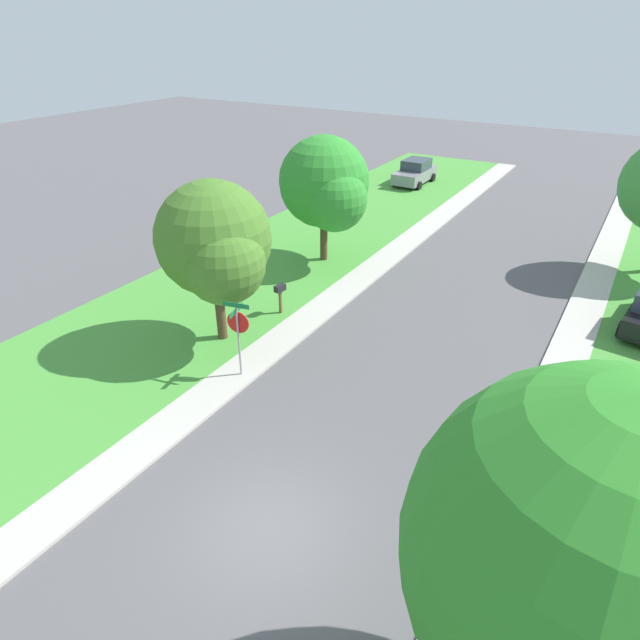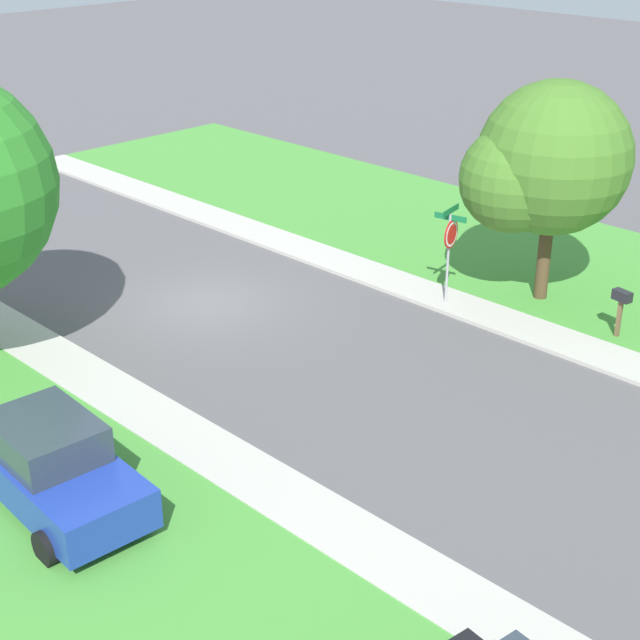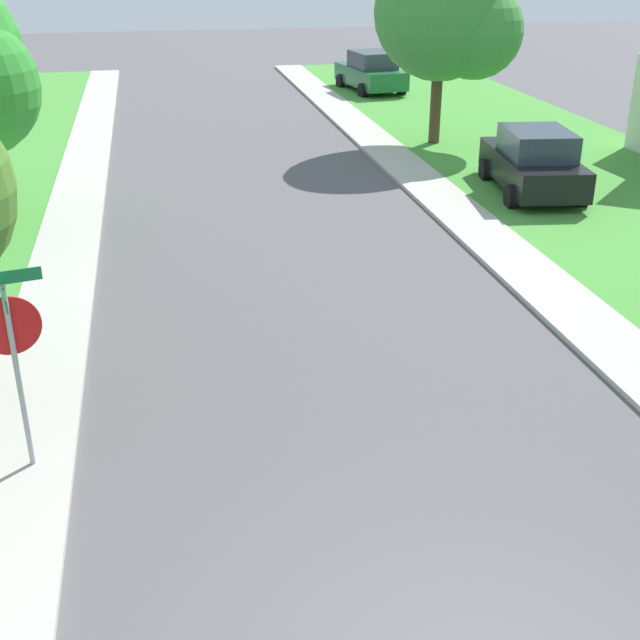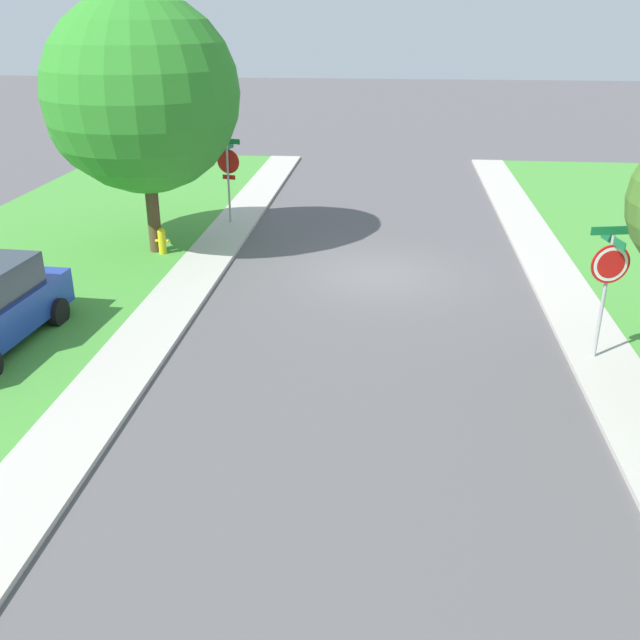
{
  "view_description": "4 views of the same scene",
  "coord_description": "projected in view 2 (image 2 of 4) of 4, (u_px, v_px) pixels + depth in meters",
  "views": [
    {
      "loc": [
        5.68,
        -7.17,
        10.6
      ],
      "look_at": [
        -2.96,
        7.25,
        1.4
      ],
      "focal_mm": 31.02,
      "sensor_mm": 36.0,
      "label": 1
    },
    {
      "loc": [
        14.84,
        19.19,
        10.59
      ],
      "look_at": [
        0.72,
        5.11,
        1.4
      ],
      "focal_mm": 54.15,
      "sensor_mm": 36.0,
      "label": 2
    },
    {
      "loc": [
        -2.65,
        -4.89,
        6.33
      ],
      "look_at": [
        -0.54,
        5.55,
        1.4
      ],
      "focal_mm": 46.74,
      "sensor_mm": 36.0,
      "label": 3
    },
    {
      "loc": [
        -0.38,
        18.07,
        6.43
      ],
      "look_at": [
        0.8,
        6.44,
        1.4
      ],
      "focal_mm": 40.38,
      "sensor_mm": 36.0,
      "label": 4
    }
  ],
  "objects": [
    {
      "name": "car_blue_kerbside_mid",
      "position": [
        52.0,
        466.0,
        17.46
      ],
      "size": [
        2.23,
        4.4,
        1.76
      ],
      "color": "#1E389E",
      "rests_on": "ground"
    },
    {
      "name": "ground_plane",
      "position": [
        206.0,
        303.0,
        26.28
      ],
      "size": [
        120.0,
        120.0,
        0.0
      ],
      "primitive_type": "plane",
      "color": "#565456"
    },
    {
      "name": "mailbox",
      "position": [
        621.0,
        302.0,
        23.85
      ],
      "size": [
        0.32,
        0.52,
        1.31
      ],
      "color": "brown",
      "rests_on": "ground"
    },
    {
      "name": "tree_sidewalk_mid",
      "position": [
        544.0,
        164.0,
        24.85
      ],
      "size": [
        4.31,
        4.01,
        5.99
      ],
      "color": "#4C3823",
      "rests_on": "ground"
    },
    {
      "name": "stop_sign_far_corner",
      "position": [
        450.0,
        240.0,
        25.37
      ],
      "size": [
        0.9,
        0.9,
        2.77
      ],
      "color": "#9E9EA3",
      "rests_on": "ground"
    },
    {
      "name": "sidewalk_east",
      "position": [
        448.0,
        595.0,
        15.54
      ],
      "size": [
        1.4,
        56.0,
        0.1
      ],
      "primitive_type": "cube",
      "color": "#B7B2A8",
      "rests_on": "ground"
    }
  ]
}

